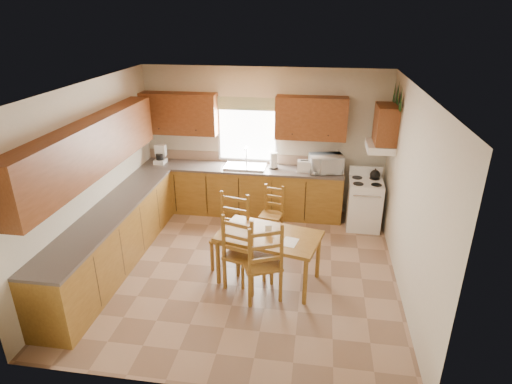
# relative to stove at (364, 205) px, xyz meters

# --- Properties ---
(floor) EXTENTS (4.50, 4.50, 0.00)m
(floor) POSITION_rel_stove_xyz_m (-1.88, -1.68, -0.43)
(floor) COLOR #98785F
(floor) RESTS_ON ground
(ceiling) EXTENTS (4.50, 4.50, 0.00)m
(ceiling) POSITION_rel_stove_xyz_m (-1.88, -1.68, 2.27)
(ceiling) COLOR #935822
(ceiling) RESTS_ON floor
(wall_left) EXTENTS (4.50, 4.50, 0.00)m
(wall_left) POSITION_rel_stove_xyz_m (-4.13, -1.68, 0.92)
(wall_left) COLOR beige
(wall_left) RESTS_ON floor
(wall_right) EXTENTS (4.50, 4.50, 0.00)m
(wall_right) POSITION_rel_stove_xyz_m (0.37, -1.68, 0.92)
(wall_right) COLOR beige
(wall_right) RESTS_ON floor
(wall_back) EXTENTS (4.50, 4.50, 0.00)m
(wall_back) POSITION_rel_stove_xyz_m (-1.88, 0.57, 0.92)
(wall_back) COLOR beige
(wall_back) RESTS_ON floor
(wall_front) EXTENTS (4.50, 4.50, 0.00)m
(wall_front) POSITION_rel_stove_xyz_m (-1.88, -3.93, 0.92)
(wall_front) COLOR beige
(wall_front) RESTS_ON floor
(lower_cab_back) EXTENTS (3.75, 0.60, 0.88)m
(lower_cab_back) POSITION_rel_stove_xyz_m (-2.25, 0.27, 0.01)
(lower_cab_back) COLOR olive
(lower_cab_back) RESTS_ON floor
(lower_cab_left) EXTENTS (0.60, 3.60, 0.88)m
(lower_cab_left) POSITION_rel_stove_xyz_m (-3.83, -1.83, 0.01)
(lower_cab_left) COLOR olive
(lower_cab_left) RESTS_ON floor
(counter_back) EXTENTS (3.75, 0.63, 0.04)m
(counter_back) POSITION_rel_stove_xyz_m (-2.25, 0.27, 0.47)
(counter_back) COLOR #564D49
(counter_back) RESTS_ON lower_cab_back
(counter_left) EXTENTS (0.63, 3.60, 0.04)m
(counter_left) POSITION_rel_stove_xyz_m (-3.83, -1.83, 0.47)
(counter_left) COLOR #564D49
(counter_left) RESTS_ON lower_cab_left
(backsplash) EXTENTS (3.75, 0.01, 0.18)m
(backsplash) POSITION_rel_stove_xyz_m (-2.25, 0.56, 0.58)
(backsplash) COLOR #977A61
(backsplash) RESTS_ON counter_back
(upper_cab_back_left) EXTENTS (1.41, 0.33, 0.75)m
(upper_cab_back_left) POSITION_rel_stove_xyz_m (-3.43, 0.40, 1.43)
(upper_cab_back_left) COLOR brown
(upper_cab_back_left) RESTS_ON wall_back
(upper_cab_back_right) EXTENTS (1.25, 0.33, 0.75)m
(upper_cab_back_right) POSITION_rel_stove_xyz_m (-1.02, 0.40, 1.43)
(upper_cab_back_right) COLOR brown
(upper_cab_back_right) RESTS_ON wall_back
(upper_cab_left) EXTENTS (0.33, 3.60, 0.75)m
(upper_cab_left) POSITION_rel_stove_xyz_m (-3.96, -1.83, 1.43)
(upper_cab_left) COLOR brown
(upper_cab_left) RESTS_ON wall_left
(upper_cab_stove) EXTENTS (0.33, 0.62, 0.62)m
(upper_cab_stove) POSITION_rel_stove_xyz_m (0.20, -0.03, 1.47)
(upper_cab_stove) COLOR brown
(upper_cab_stove) RESTS_ON wall_right
(range_hood) EXTENTS (0.44, 0.62, 0.12)m
(range_hood) POSITION_rel_stove_xyz_m (0.15, -0.03, 1.09)
(range_hood) COLOR white
(range_hood) RESTS_ON wall_right
(window_frame) EXTENTS (1.13, 0.02, 1.18)m
(window_frame) POSITION_rel_stove_xyz_m (-2.18, 0.54, 1.12)
(window_frame) COLOR white
(window_frame) RESTS_ON wall_back
(window_pane) EXTENTS (1.05, 0.01, 1.10)m
(window_pane) POSITION_rel_stove_xyz_m (-2.18, 0.53, 1.12)
(window_pane) COLOR white
(window_pane) RESTS_ON wall_back
(window_valance) EXTENTS (1.19, 0.01, 0.24)m
(window_valance) POSITION_rel_stove_xyz_m (-2.18, 0.51, 1.62)
(window_valance) COLOR #486C3B
(window_valance) RESTS_ON wall_back
(sink_basin) EXTENTS (0.75, 0.45, 0.04)m
(sink_basin) POSITION_rel_stove_xyz_m (-2.18, 0.27, 0.51)
(sink_basin) COLOR silver
(sink_basin) RESTS_ON counter_back
(pine_decal_a) EXTENTS (0.22, 0.22, 0.36)m
(pine_decal_a) POSITION_rel_stove_xyz_m (0.33, -0.35, 1.95)
(pine_decal_a) COLOR black
(pine_decal_a) RESTS_ON wall_right
(pine_decal_b) EXTENTS (0.22, 0.22, 0.36)m
(pine_decal_b) POSITION_rel_stove_xyz_m (0.33, -0.03, 1.99)
(pine_decal_b) COLOR black
(pine_decal_b) RESTS_ON wall_right
(pine_decal_c) EXTENTS (0.22, 0.22, 0.36)m
(pine_decal_c) POSITION_rel_stove_xyz_m (0.33, 0.29, 1.95)
(pine_decal_c) COLOR black
(pine_decal_c) RESTS_ON wall_right
(stove) EXTENTS (0.59, 0.61, 0.86)m
(stove) POSITION_rel_stove_xyz_m (0.00, 0.00, 0.00)
(stove) COLOR white
(stove) RESTS_ON floor
(coffeemaker) EXTENTS (0.24, 0.26, 0.30)m
(coffeemaker) POSITION_rel_stove_xyz_m (-3.82, 0.25, 0.64)
(coffeemaker) COLOR white
(coffeemaker) RESTS_ON counter_back
(paper_towel) EXTENTS (0.15, 0.15, 0.30)m
(paper_towel) POSITION_rel_stove_xyz_m (-1.66, 0.30, 0.64)
(paper_towel) COLOR white
(paper_towel) RESTS_ON counter_back
(toaster) EXTENTS (0.25, 0.16, 0.20)m
(toaster) POSITION_rel_stove_xyz_m (-1.09, 0.22, 0.59)
(toaster) COLOR white
(toaster) RESTS_ON counter_back
(microwave) EXTENTS (0.60, 0.49, 0.32)m
(microwave) POSITION_rel_stove_xyz_m (-0.71, 0.24, 0.65)
(microwave) COLOR white
(microwave) RESTS_ON counter_back
(dining_table) EXTENTS (1.53, 1.09, 0.74)m
(dining_table) POSITION_rel_stove_xyz_m (-1.47, -1.90, -0.06)
(dining_table) COLOR olive
(dining_table) RESTS_ON floor
(chair_near_left) EXTENTS (0.59, 0.58, 1.14)m
(chair_near_left) POSITION_rel_stove_xyz_m (-1.79, -2.07, 0.14)
(chair_near_left) COLOR olive
(chair_near_left) RESTS_ON floor
(chair_near_right) EXTENTS (0.63, 0.61, 1.15)m
(chair_near_right) POSITION_rel_stove_xyz_m (-1.52, -2.27, 0.15)
(chair_near_right) COLOR olive
(chair_near_right) RESTS_ON floor
(chair_far_left) EXTENTS (0.56, 0.55, 1.13)m
(chair_far_left) POSITION_rel_stove_xyz_m (-2.08, -1.64, 0.14)
(chair_far_left) COLOR olive
(chair_far_left) RESTS_ON floor
(chair_far_right) EXTENTS (0.42, 0.41, 0.86)m
(chair_far_right) POSITION_rel_stove_xyz_m (-1.59, -0.55, 0.00)
(chair_far_right) COLOR olive
(chair_far_right) RESTS_ON floor
(table_paper) EXTENTS (0.25, 0.30, 0.00)m
(table_paper) POSITION_rel_stove_xyz_m (-1.17, -2.07, 0.32)
(table_paper) COLOR white
(table_paper) RESTS_ON dining_table
(table_card) EXTENTS (0.09, 0.04, 0.12)m
(table_card) POSITION_rel_stove_xyz_m (-1.48, -1.86, 0.38)
(table_card) COLOR white
(table_card) RESTS_ON dining_table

